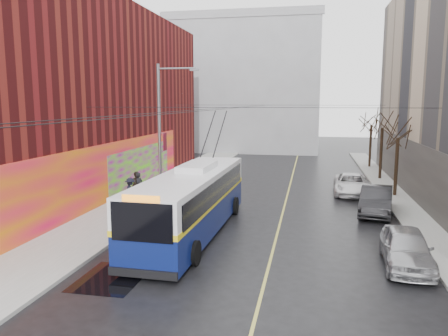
% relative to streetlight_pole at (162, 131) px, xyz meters
% --- Properties ---
extents(ground, '(140.00, 140.00, 0.00)m').
position_rel_streetlight_pole_xyz_m(ground, '(6.14, -10.00, -4.85)').
color(ground, black).
rests_on(ground, ground).
extents(sidewalk_left, '(4.00, 60.00, 0.15)m').
position_rel_streetlight_pole_xyz_m(sidewalk_left, '(-1.86, 2.00, -4.77)').
color(sidewalk_left, gray).
rests_on(sidewalk_left, ground).
extents(sidewalk_right, '(2.00, 60.00, 0.15)m').
position_rel_streetlight_pole_xyz_m(sidewalk_right, '(15.14, 2.00, -4.77)').
color(sidewalk_right, gray).
rests_on(sidewalk_right, ground).
extents(lane_line, '(0.12, 50.00, 0.01)m').
position_rel_streetlight_pole_xyz_m(lane_line, '(7.64, 4.00, -4.84)').
color(lane_line, '#BFB74C').
rests_on(lane_line, ground).
extents(building_left, '(12.11, 36.00, 14.00)m').
position_rel_streetlight_pole_xyz_m(building_left, '(-9.85, 3.99, 2.14)').
color(building_left, '#5B1213').
rests_on(building_left, ground).
extents(building_far, '(20.50, 12.10, 18.00)m').
position_rel_streetlight_pole_xyz_m(building_far, '(0.14, 34.99, 4.17)').
color(building_far, gray).
rests_on(building_far, ground).
extents(streetlight_pole, '(2.65, 0.60, 9.00)m').
position_rel_streetlight_pole_xyz_m(streetlight_pole, '(0.00, 0.00, 0.00)').
color(streetlight_pole, slate).
rests_on(streetlight_pole, ground).
extents(catenary_wires, '(18.00, 60.00, 0.22)m').
position_rel_streetlight_pole_xyz_m(catenary_wires, '(3.60, 4.77, 1.40)').
color(catenary_wires, black).
extents(tree_near, '(3.20, 3.20, 6.40)m').
position_rel_streetlight_pole_xyz_m(tree_near, '(15.14, 6.00, 0.13)').
color(tree_near, black).
rests_on(tree_near, ground).
extents(tree_mid, '(3.20, 3.20, 6.68)m').
position_rel_streetlight_pole_xyz_m(tree_mid, '(15.14, 13.00, 0.41)').
color(tree_mid, black).
rests_on(tree_mid, ground).
extents(tree_far, '(3.20, 3.20, 6.57)m').
position_rel_streetlight_pole_xyz_m(tree_far, '(15.14, 20.00, 0.30)').
color(tree_far, black).
rests_on(tree_far, ground).
extents(puddle, '(2.37, 3.06, 0.01)m').
position_rel_streetlight_pole_xyz_m(puddle, '(1.83, -11.36, -4.84)').
color(puddle, black).
rests_on(puddle, ground).
extents(pigeons_flying, '(5.00, 2.53, 0.95)m').
position_rel_streetlight_pole_xyz_m(pigeons_flying, '(3.49, 0.21, 2.79)').
color(pigeons_flying, slate).
extents(trolleybus, '(3.29, 13.05, 6.14)m').
position_rel_streetlight_pole_xyz_m(trolleybus, '(3.35, -5.17, -3.14)').
color(trolleybus, '#0A154D').
rests_on(trolleybus, ground).
extents(parked_car_a, '(2.11, 4.71, 1.57)m').
position_rel_streetlight_pole_xyz_m(parked_car_a, '(13.14, -7.86, -4.06)').
color(parked_car_a, '#ACAEB1').
rests_on(parked_car_a, ground).
extents(parked_car_b, '(2.61, 5.30, 1.67)m').
position_rel_streetlight_pole_xyz_m(parked_car_b, '(13.14, 0.74, -4.01)').
color(parked_car_b, black).
rests_on(parked_car_b, ground).
extents(parked_car_c, '(2.63, 5.37, 1.47)m').
position_rel_streetlight_pole_xyz_m(parked_car_c, '(12.18, 6.42, -4.11)').
color(parked_car_c, silver).
rests_on(parked_car_c, ground).
extents(following_car, '(1.89, 4.38, 1.47)m').
position_rel_streetlight_pole_xyz_m(following_car, '(2.09, 11.81, -4.11)').
color(following_car, '#B5B4B9').
rests_on(following_car, ground).
extents(pedestrian_a, '(0.58, 0.74, 1.80)m').
position_rel_streetlight_pole_xyz_m(pedestrian_a, '(-2.15, 1.31, -3.80)').
color(pedestrian_a, black).
rests_on(pedestrian_a, sidewalk_left).
extents(pedestrian_b, '(0.95, 1.07, 1.81)m').
position_rel_streetlight_pole_xyz_m(pedestrian_b, '(-2.42, 1.62, -3.79)').
color(pedestrian_b, black).
rests_on(pedestrian_b, sidewalk_left).
extents(pedestrian_c, '(0.93, 1.26, 1.74)m').
position_rel_streetlight_pole_xyz_m(pedestrian_c, '(-2.06, -0.39, -3.83)').
color(pedestrian_c, black).
rests_on(pedestrian_c, sidewalk_left).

